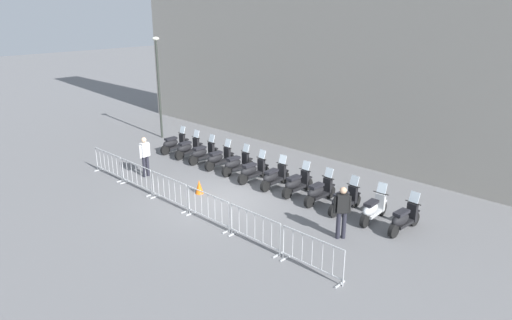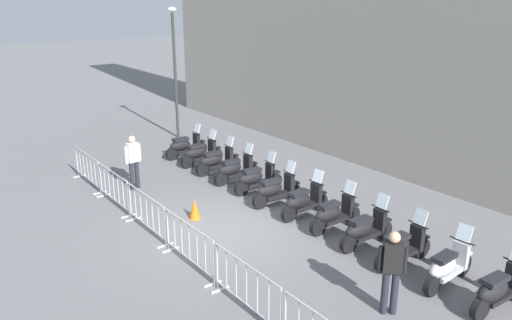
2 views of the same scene
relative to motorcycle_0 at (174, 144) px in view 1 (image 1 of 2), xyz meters
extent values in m
plane|color=slate|center=(6.12, -2.34, -0.45)|extent=(120.00, 120.00, 0.00)
cube|color=#9E998E|center=(6.15, 5.74, 6.73)|extent=(28.01, 2.51, 14.36)
cylinder|color=black|center=(0.00, 0.70, -0.21)|extent=(0.14, 0.48, 0.48)
cylinder|color=black|center=(0.00, -0.54, -0.21)|extent=(0.14, 0.48, 0.48)
cube|color=black|center=(0.00, 0.08, -0.17)|extent=(0.29, 0.87, 0.10)
ellipsoid|color=black|center=(0.00, -0.20, 0.07)|extent=(0.37, 0.84, 0.40)
cube|color=black|center=(0.00, -0.17, 0.29)|extent=(0.28, 0.60, 0.10)
cube|color=black|center=(0.00, 0.51, 0.10)|extent=(0.34, 0.14, 0.60)
cylinder|color=black|center=(0.00, 0.51, 0.43)|extent=(0.56, 0.04, 0.04)
cube|color=silver|center=(0.00, 0.56, 0.61)|extent=(0.32, 0.14, 0.35)
cube|color=black|center=(0.00, 0.70, 0.06)|extent=(0.20, 0.32, 0.06)
cylinder|color=black|center=(1.10, 0.70, -0.21)|extent=(0.15, 0.48, 0.48)
cylinder|color=black|center=(1.13, -0.54, -0.21)|extent=(0.15, 0.48, 0.48)
cube|color=black|center=(1.11, 0.08, -0.17)|extent=(0.30, 0.88, 0.10)
ellipsoid|color=black|center=(1.12, -0.20, 0.07)|extent=(0.38, 0.85, 0.40)
cube|color=black|center=(1.12, -0.17, 0.29)|extent=(0.30, 0.61, 0.10)
cube|color=black|center=(1.10, 0.51, 0.10)|extent=(0.34, 0.15, 0.60)
cylinder|color=black|center=(1.10, 0.51, 0.43)|extent=(0.56, 0.05, 0.04)
cube|color=silver|center=(1.10, 0.56, 0.61)|extent=(0.32, 0.15, 0.35)
cube|color=black|center=(1.10, 0.70, 0.06)|extent=(0.21, 0.33, 0.06)
cylinder|color=black|center=(2.26, 0.68, -0.21)|extent=(0.16, 0.49, 0.48)
cylinder|color=black|center=(2.20, -0.56, -0.21)|extent=(0.16, 0.49, 0.48)
cube|color=black|center=(2.23, 0.06, -0.17)|extent=(0.32, 0.88, 0.10)
ellipsoid|color=black|center=(2.22, -0.22, 0.07)|extent=(0.39, 0.85, 0.40)
cube|color=black|center=(2.22, -0.19, 0.29)|extent=(0.30, 0.61, 0.10)
cube|color=black|center=(2.25, 0.49, 0.10)|extent=(0.35, 0.15, 0.60)
cylinder|color=black|center=(2.25, 0.49, 0.43)|extent=(0.56, 0.06, 0.04)
cube|color=silver|center=(2.25, 0.54, 0.61)|extent=(0.33, 0.15, 0.35)
cube|color=black|center=(2.26, 0.68, 0.06)|extent=(0.21, 0.33, 0.06)
cylinder|color=black|center=(3.35, 0.68, -0.21)|extent=(0.15, 0.48, 0.48)
cylinder|color=black|center=(3.34, -0.56, -0.21)|extent=(0.15, 0.48, 0.48)
cube|color=black|center=(3.34, 0.06, -0.17)|extent=(0.29, 0.87, 0.10)
ellipsoid|color=black|center=(3.34, -0.22, 0.07)|extent=(0.37, 0.84, 0.40)
cube|color=black|center=(3.34, -0.19, 0.29)|extent=(0.29, 0.60, 0.10)
cube|color=black|center=(3.35, 0.49, 0.10)|extent=(0.34, 0.14, 0.60)
cylinder|color=black|center=(3.35, 0.49, 0.43)|extent=(0.56, 0.04, 0.04)
cube|color=silver|center=(3.35, 0.54, 0.61)|extent=(0.32, 0.14, 0.35)
cube|color=black|center=(3.35, 0.68, 0.06)|extent=(0.20, 0.32, 0.06)
cylinder|color=black|center=(4.50, 0.71, -0.21)|extent=(0.17, 0.49, 0.48)
cylinder|color=black|center=(4.42, -0.53, -0.21)|extent=(0.17, 0.49, 0.48)
cube|color=black|center=(4.46, 0.09, -0.17)|extent=(0.34, 0.88, 0.10)
ellipsoid|color=black|center=(4.44, -0.19, 0.07)|extent=(0.41, 0.86, 0.40)
cube|color=black|center=(4.44, -0.16, 0.29)|extent=(0.32, 0.62, 0.10)
cube|color=black|center=(4.49, 0.52, 0.10)|extent=(0.35, 0.16, 0.60)
cylinder|color=black|center=(4.49, 0.52, 0.43)|extent=(0.56, 0.07, 0.04)
cube|color=silver|center=(4.49, 0.57, 0.61)|extent=(0.33, 0.16, 0.35)
cube|color=black|center=(4.50, 0.71, 0.06)|extent=(0.22, 0.33, 0.06)
cylinder|color=black|center=(5.60, 0.55, -0.21)|extent=(0.16, 0.49, 0.48)
cylinder|color=black|center=(5.55, -0.69, -0.21)|extent=(0.16, 0.49, 0.48)
cube|color=black|center=(5.57, -0.07, -0.17)|extent=(0.32, 0.88, 0.10)
ellipsoid|color=black|center=(5.56, -0.35, 0.07)|extent=(0.40, 0.85, 0.40)
cube|color=black|center=(5.56, -0.32, 0.29)|extent=(0.31, 0.61, 0.10)
cube|color=black|center=(5.59, 0.36, 0.10)|extent=(0.35, 0.15, 0.60)
cylinder|color=black|center=(5.59, 0.36, 0.43)|extent=(0.56, 0.06, 0.04)
cube|color=silver|center=(5.59, 0.41, 0.61)|extent=(0.33, 0.15, 0.35)
cube|color=black|center=(5.60, 0.55, 0.06)|extent=(0.21, 0.33, 0.06)
cylinder|color=black|center=(6.65, 0.63, -0.21)|extent=(0.16, 0.49, 0.48)
cylinder|color=black|center=(6.72, -0.61, -0.21)|extent=(0.16, 0.49, 0.48)
cube|color=black|center=(6.69, 0.01, -0.17)|extent=(0.33, 0.88, 0.10)
ellipsoid|color=black|center=(6.70, -0.27, 0.07)|extent=(0.40, 0.86, 0.40)
cube|color=black|center=(6.70, -0.24, 0.29)|extent=(0.31, 0.61, 0.10)
cube|color=black|center=(6.66, 0.44, 0.10)|extent=(0.35, 0.16, 0.60)
cylinder|color=black|center=(6.66, 0.44, 0.43)|extent=(0.56, 0.07, 0.04)
cube|color=silver|center=(6.66, 0.49, 0.61)|extent=(0.33, 0.16, 0.35)
cube|color=black|center=(6.65, 0.63, 0.06)|extent=(0.22, 0.33, 0.06)
cylinder|color=black|center=(7.81, 0.69, -0.21)|extent=(0.15, 0.48, 0.48)
cylinder|color=black|center=(7.79, -0.55, -0.21)|extent=(0.15, 0.48, 0.48)
cube|color=black|center=(7.80, 0.07, -0.17)|extent=(0.29, 0.87, 0.10)
ellipsoid|color=black|center=(7.80, -0.21, 0.07)|extent=(0.37, 0.84, 0.40)
cube|color=black|center=(7.80, -0.18, 0.29)|extent=(0.29, 0.60, 0.10)
cube|color=black|center=(7.81, 0.50, 0.10)|extent=(0.34, 0.14, 0.60)
cylinder|color=black|center=(7.81, 0.50, 0.43)|extent=(0.56, 0.04, 0.04)
cube|color=silver|center=(7.81, 0.55, 0.61)|extent=(0.32, 0.14, 0.35)
cube|color=black|center=(7.81, 0.69, 0.06)|extent=(0.20, 0.32, 0.06)
cylinder|color=black|center=(8.93, 0.63, -0.21)|extent=(0.15, 0.48, 0.48)
cylinder|color=black|center=(8.90, -0.61, -0.21)|extent=(0.15, 0.48, 0.48)
cube|color=black|center=(8.92, 0.01, -0.17)|extent=(0.31, 0.88, 0.10)
ellipsoid|color=black|center=(8.91, -0.27, 0.07)|extent=(0.38, 0.85, 0.40)
cube|color=black|center=(8.91, -0.24, 0.29)|extent=(0.30, 0.61, 0.10)
cube|color=black|center=(8.93, 0.44, 0.10)|extent=(0.34, 0.15, 0.60)
cylinder|color=black|center=(8.93, 0.44, 0.43)|extent=(0.56, 0.05, 0.04)
cube|color=silver|center=(8.93, 0.49, 0.61)|extent=(0.32, 0.15, 0.35)
cube|color=black|center=(8.93, 0.63, 0.06)|extent=(0.21, 0.33, 0.06)
cylinder|color=black|center=(10.07, 0.58, -0.21)|extent=(0.17, 0.49, 0.48)
cylinder|color=black|center=(9.99, -0.66, -0.21)|extent=(0.17, 0.49, 0.48)
cube|color=black|center=(10.03, -0.04, -0.17)|extent=(0.34, 0.88, 0.10)
ellipsoid|color=black|center=(10.01, -0.32, 0.07)|extent=(0.41, 0.86, 0.40)
cube|color=black|center=(10.01, -0.29, 0.29)|extent=(0.32, 0.62, 0.10)
cube|color=black|center=(10.06, 0.39, 0.10)|extent=(0.35, 0.16, 0.60)
cylinder|color=black|center=(10.06, 0.39, 0.43)|extent=(0.56, 0.07, 0.04)
cube|color=silver|center=(10.06, 0.44, 0.61)|extent=(0.33, 0.16, 0.35)
cube|color=black|center=(10.07, 0.58, 0.06)|extent=(0.22, 0.33, 0.06)
cylinder|color=black|center=(11.11, 0.64, -0.21)|extent=(0.17, 0.49, 0.48)
cylinder|color=black|center=(11.18, -0.60, -0.21)|extent=(0.17, 0.49, 0.48)
cube|color=#B7BABC|center=(11.14, 0.02, -0.17)|extent=(0.33, 0.88, 0.10)
ellipsoid|color=#B7BABC|center=(11.16, -0.26, 0.07)|extent=(0.41, 0.86, 0.40)
cube|color=black|center=(11.16, -0.23, 0.29)|extent=(0.31, 0.62, 0.10)
cube|color=#B7BABC|center=(11.12, 0.45, 0.10)|extent=(0.35, 0.16, 0.60)
cylinder|color=black|center=(11.12, 0.45, 0.43)|extent=(0.56, 0.07, 0.04)
cube|color=silver|center=(11.12, 0.50, 0.61)|extent=(0.33, 0.16, 0.35)
cube|color=#B7BABC|center=(11.11, 0.64, 0.06)|extent=(0.22, 0.33, 0.06)
cylinder|color=black|center=(12.30, 0.64, -0.21)|extent=(0.17, 0.49, 0.48)
cylinder|color=black|center=(12.22, -0.60, -0.21)|extent=(0.17, 0.49, 0.48)
cube|color=black|center=(12.26, 0.02, -0.17)|extent=(0.33, 0.88, 0.10)
ellipsoid|color=black|center=(12.24, -0.26, 0.07)|extent=(0.41, 0.86, 0.40)
cube|color=black|center=(12.24, -0.23, 0.29)|extent=(0.32, 0.62, 0.10)
cube|color=black|center=(12.29, 0.45, 0.10)|extent=(0.35, 0.16, 0.60)
cylinder|color=black|center=(12.29, 0.45, 0.43)|extent=(0.56, 0.07, 0.04)
cube|color=silver|center=(12.29, 0.50, 0.61)|extent=(0.33, 0.16, 0.35)
cube|color=black|center=(12.30, 0.64, 0.06)|extent=(0.22, 0.33, 0.06)
cube|color=#B2B5B7|center=(-0.28, -3.93, -0.43)|extent=(0.04, 0.44, 0.04)
cube|color=#B2B5B7|center=(1.62, -3.94, -0.43)|extent=(0.04, 0.44, 0.04)
cylinder|color=#B2B5B7|center=(-0.36, -3.93, 0.07)|extent=(0.04, 0.04, 1.05)
cylinder|color=#B2B5B7|center=(1.70, -3.94, 0.07)|extent=(0.04, 0.04, 1.05)
cylinder|color=#B2B5B7|center=(0.67, -3.93, 0.60)|extent=(2.06, 0.04, 0.04)
cylinder|color=#B2B5B7|center=(0.67, -3.93, -0.27)|extent=(2.06, 0.04, 0.04)
cylinder|color=#B2B5B7|center=(-0.02, -3.93, 0.16)|extent=(0.02, 0.02, 0.87)
cylinder|color=#B2B5B7|center=(0.33, -3.93, 0.16)|extent=(0.02, 0.02, 0.87)
cylinder|color=#B2B5B7|center=(0.67, -3.93, 0.16)|extent=(0.02, 0.02, 0.87)
cylinder|color=#B2B5B7|center=(1.01, -3.93, 0.16)|extent=(0.02, 0.02, 0.87)
cylinder|color=#B2B5B7|center=(1.35, -3.94, 0.16)|extent=(0.02, 0.02, 0.87)
cube|color=#B2B5B7|center=(1.90, -3.94, -0.43)|extent=(0.04, 0.44, 0.04)
cube|color=#B2B5B7|center=(3.79, -3.95, -0.43)|extent=(0.04, 0.44, 0.04)
cylinder|color=#B2B5B7|center=(1.82, -3.94, 0.07)|extent=(0.04, 0.04, 1.05)
cylinder|color=#B2B5B7|center=(3.88, -3.95, 0.07)|extent=(0.04, 0.04, 1.05)
cylinder|color=#B2B5B7|center=(2.85, -3.94, 0.60)|extent=(2.06, 0.04, 0.04)
cylinder|color=#B2B5B7|center=(2.85, -3.94, -0.27)|extent=(2.06, 0.04, 0.04)
cylinder|color=#B2B5B7|center=(2.16, -3.94, 0.16)|extent=(0.02, 0.02, 0.87)
cylinder|color=#B2B5B7|center=(2.50, -3.94, 0.16)|extent=(0.02, 0.02, 0.87)
cylinder|color=#B2B5B7|center=(2.85, -3.94, 0.16)|extent=(0.02, 0.02, 0.87)
cylinder|color=#B2B5B7|center=(3.19, -3.94, 0.16)|extent=(0.02, 0.02, 0.87)
cylinder|color=#B2B5B7|center=(3.53, -3.94, 0.16)|extent=(0.02, 0.02, 0.87)
cube|color=#B2B5B7|center=(4.08, -3.95, -0.43)|extent=(0.04, 0.44, 0.04)
cube|color=#B2B5B7|center=(5.97, -3.95, -0.43)|extent=(0.04, 0.44, 0.04)
cylinder|color=#B2B5B7|center=(4.00, -3.95, 0.07)|extent=(0.04, 0.04, 1.05)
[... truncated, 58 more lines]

